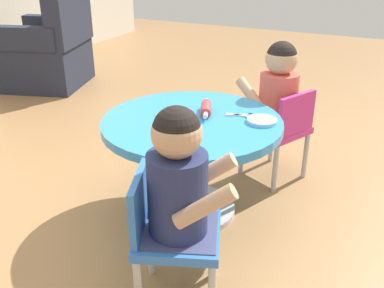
# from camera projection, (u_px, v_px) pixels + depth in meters

# --- Properties ---
(ground_plane) EXTENTS (10.00, 10.00, 0.00)m
(ground_plane) POSITION_uv_depth(u_px,v_px,m) (192.00, 210.00, 2.26)
(ground_plane) COLOR #9E7247
(craft_table) EXTENTS (0.85, 0.85, 0.50)m
(craft_table) POSITION_uv_depth(u_px,v_px,m) (192.00, 144.00, 2.10)
(craft_table) COLOR silver
(craft_table) RESTS_ON ground
(child_chair_left) EXTENTS (0.39, 0.39, 0.54)m
(child_chair_left) POSITION_uv_depth(u_px,v_px,m) (169.00, 232.00, 1.58)
(child_chair_left) COLOR #B7B7BC
(child_chair_left) RESTS_ON ground
(seated_child_left) EXTENTS (0.38, 0.42, 0.51)m
(seated_child_left) POSITION_uv_depth(u_px,v_px,m) (179.00, 178.00, 1.49)
(seated_child_left) COLOR #3F4772
(seated_child_left) RESTS_ON ground
(child_chair_right) EXTENTS (0.40, 0.40, 0.54)m
(child_chair_right) POSITION_uv_depth(u_px,v_px,m) (280.00, 129.00, 2.44)
(child_chair_right) COLOR #B7B7BC
(child_chair_right) RESTS_ON ground
(seated_child_right) EXTENTS (0.39, 0.43, 0.51)m
(seated_child_right) POSITION_uv_depth(u_px,v_px,m) (278.00, 89.00, 2.38)
(seated_child_right) COLOR #3F4772
(seated_child_right) RESTS_ON ground
(armchair_dark) EXTENTS (0.89, 0.90, 0.85)m
(armchair_dark) POSITION_uv_depth(u_px,v_px,m) (49.00, 53.00, 4.08)
(armchair_dark) COLOR #232838
(armchair_dark) RESTS_ON ground
(rolling_pin) EXTENTS (0.22, 0.11, 0.05)m
(rolling_pin) POSITION_uv_depth(u_px,v_px,m) (206.00, 108.00, 2.11)
(rolling_pin) COLOR #D83F3F
(rolling_pin) RESTS_ON craft_table
(craft_scissors) EXTENTS (0.09, 0.14, 0.01)m
(craft_scissors) POSITION_uv_depth(u_px,v_px,m) (244.00, 115.00, 2.08)
(craft_scissors) COLOR silver
(craft_scissors) RESTS_ON craft_table
(playdough_blob_0) EXTENTS (0.14, 0.14, 0.02)m
(playdough_blob_0) POSITION_uv_depth(u_px,v_px,m) (262.00, 121.00, 2.01)
(playdough_blob_0) COLOR #8CCCF2
(playdough_blob_0) RESTS_ON craft_table
(cookie_cutter_0) EXTENTS (0.05, 0.05, 0.01)m
(cookie_cutter_0) POSITION_uv_depth(u_px,v_px,m) (188.00, 111.00, 2.13)
(cookie_cutter_0) COLOR red
(cookie_cutter_0) RESTS_ON craft_table
(cookie_cutter_1) EXTENTS (0.06, 0.06, 0.01)m
(cookie_cutter_1) POSITION_uv_depth(u_px,v_px,m) (175.00, 117.00, 2.06)
(cookie_cutter_1) COLOR orange
(cookie_cutter_1) RESTS_ON craft_table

